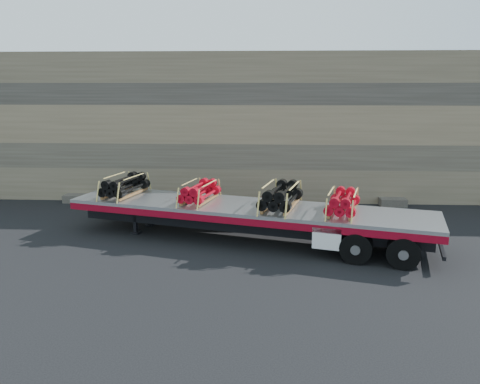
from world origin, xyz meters
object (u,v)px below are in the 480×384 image
object	(u,v)px
trailer	(247,223)
bundle_midfront	(200,192)
bundle_midrear	(281,197)
bundle_front	(125,186)
bundle_rear	(343,203)

from	to	relation	value
trailer	bundle_midfront	bearing A→B (deg)	-180.00
bundle_midrear	bundle_midfront	bearing A→B (deg)	180.00
trailer	bundle_midfront	size ratio (longest dim) A/B	6.80
bundle_front	bundle_midrear	bearing A→B (deg)	0.00
bundle_front	bundle_midfront	xyz separation A→B (m)	(3.03, -0.82, -0.03)
trailer	bundle_midfront	distance (m)	2.07
bundle_front	bundle_rear	size ratio (longest dim) A/B	1.06
bundle_midrear	trailer	bearing A→B (deg)	180.00
bundle_midfront	bundle_midrear	xyz separation A→B (m)	(2.95, -0.80, 0.06)
bundle_midfront	bundle_midrear	distance (m)	3.06
trailer	bundle_midrear	distance (m)	1.63
trailer	bundle_midfront	xyz separation A→B (m)	(-1.75, 0.48, 1.00)
bundle_front	trailer	bearing A→B (deg)	0.00
trailer	bundle_midfront	world-z (taller)	bundle_midfront
trailer	bundle_rear	xyz separation A→B (m)	(3.24, -0.88, 1.01)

